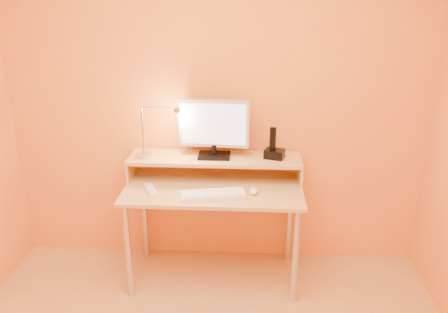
# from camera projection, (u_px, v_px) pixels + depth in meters

# --- Properties ---
(wall_back) EXTENTS (3.00, 0.04, 2.50)m
(wall_back) POSITION_uv_depth(u_px,v_px,m) (216.00, 99.00, 3.18)
(wall_back) COLOR orange
(wall_back) RESTS_ON floor
(desk_leg_fl) EXTENTS (0.04, 0.04, 0.69)m
(desk_leg_fl) POSITION_uv_depth(u_px,v_px,m) (128.00, 252.00, 3.00)
(desk_leg_fl) COLOR silver
(desk_leg_fl) RESTS_ON floor
(desk_leg_fr) EXTENTS (0.04, 0.04, 0.69)m
(desk_leg_fr) POSITION_uv_depth(u_px,v_px,m) (295.00, 257.00, 2.94)
(desk_leg_fr) COLOR silver
(desk_leg_fr) RESTS_ON floor
(desk_leg_bl) EXTENTS (0.04, 0.04, 0.69)m
(desk_leg_bl) POSITION_uv_depth(u_px,v_px,m) (145.00, 216.00, 3.46)
(desk_leg_bl) COLOR silver
(desk_leg_bl) RESTS_ON floor
(desk_leg_br) EXTENTS (0.04, 0.04, 0.69)m
(desk_leg_br) POSITION_uv_depth(u_px,v_px,m) (289.00, 220.00, 3.40)
(desk_leg_br) COLOR silver
(desk_leg_br) RESTS_ON floor
(desk_lower) EXTENTS (1.20, 0.60, 0.02)m
(desk_lower) POSITION_uv_depth(u_px,v_px,m) (213.00, 188.00, 3.07)
(desk_lower) COLOR tan
(desk_lower) RESTS_ON floor
(shelf_riser_left) EXTENTS (0.02, 0.30, 0.14)m
(shelf_riser_left) POSITION_uv_depth(u_px,v_px,m) (132.00, 167.00, 3.22)
(shelf_riser_left) COLOR tan
(shelf_riser_left) RESTS_ON desk_lower
(shelf_riser_right) EXTENTS (0.02, 0.30, 0.14)m
(shelf_riser_right) POSITION_uv_depth(u_px,v_px,m) (300.00, 171.00, 3.15)
(shelf_riser_right) COLOR tan
(shelf_riser_right) RESTS_ON desk_lower
(desk_shelf) EXTENTS (1.20, 0.30, 0.02)m
(desk_shelf) POSITION_uv_depth(u_px,v_px,m) (215.00, 158.00, 3.16)
(desk_shelf) COLOR tan
(desk_shelf) RESTS_ON desk_lower
(monitor_foot) EXTENTS (0.22, 0.16, 0.02)m
(monitor_foot) POSITION_uv_depth(u_px,v_px,m) (214.00, 155.00, 3.15)
(monitor_foot) COLOR black
(monitor_foot) RESTS_ON desk_shelf
(monitor_neck) EXTENTS (0.04, 0.04, 0.07)m
(monitor_neck) POSITION_uv_depth(u_px,v_px,m) (214.00, 150.00, 3.13)
(monitor_neck) COLOR black
(monitor_neck) RESTS_ON monitor_foot
(monitor_panel) EXTENTS (0.48, 0.07, 0.33)m
(monitor_panel) POSITION_uv_depth(u_px,v_px,m) (214.00, 123.00, 3.08)
(monitor_panel) COLOR #BBBBC0
(monitor_panel) RESTS_ON monitor_neck
(monitor_back) EXTENTS (0.43, 0.04, 0.28)m
(monitor_back) POSITION_uv_depth(u_px,v_px,m) (214.00, 122.00, 3.10)
(monitor_back) COLOR black
(monitor_back) RESTS_ON monitor_panel
(monitor_screen) EXTENTS (0.44, 0.04, 0.29)m
(monitor_screen) POSITION_uv_depth(u_px,v_px,m) (214.00, 124.00, 3.06)
(monitor_screen) COLOR silver
(monitor_screen) RESTS_ON monitor_panel
(lamp_base) EXTENTS (0.10, 0.10, 0.02)m
(lamp_base) POSITION_uv_depth(u_px,v_px,m) (144.00, 155.00, 3.14)
(lamp_base) COLOR silver
(lamp_base) RESTS_ON desk_shelf
(lamp_post) EXTENTS (0.01, 0.01, 0.33)m
(lamp_post) POSITION_uv_depth(u_px,v_px,m) (143.00, 131.00, 3.08)
(lamp_post) COLOR silver
(lamp_post) RESTS_ON lamp_base
(lamp_arm) EXTENTS (0.24, 0.01, 0.01)m
(lamp_arm) POSITION_uv_depth(u_px,v_px,m) (159.00, 107.00, 3.02)
(lamp_arm) COLOR silver
(lamp_arm) RESTS_ON lamp_post
(lamp_head) EXTENTS (0.04, 0.04, 0.03)m
(lamp_head) POSITION_uv_depth(u_px,v_px,m) (177.00, 110.00, 3.01)
(lamp_head) COLOR silver
(lamp_head) RESTS_ON lamp_arm
(lamp_bulb) EXTENTS (0.03, 0.03, 0.00)m
(lamp_bulb) POSITION_uv_depth(u_px,v_px,m) (177.00, 112.00, 3.02)
(lamp_bulb) COLOR #FFEAC6
(lamp_bulb) RESTS_ON lamp_head
(phone_dock) EXTENTS (0.15, 0.13, 0.06)m
(phone_dock) POSITION_uv_depth(u_px,v_px,m) (274.00, 154.00, 3.12)
(phone_dock) COLOR black
(phone_dock) RESTS_ON desk_shelf
(phone_handset) EXTENTS (0.05, 0.04, 0.16)m
(phone_handset) POSITION_uv_depth(u_px,v_px,m) (273.00, 139.00, 3.08)
(phone_handset) COLOR black
(phone_handset) RESTS_ON phone_dock
(phone_led) EXTENTS (0.01, 0.00, 0.04)m
(phone_led) POSITION_uv_depth(u_px,v_px,m) (281.00, 157.00, 3.07)
(phone_led) COLOR #177BFF
(phone_led) RESTS_ON phone_dock
(keyboard) EXTENTS (0.43, 0.21, 0.02)m
(keyboard) POSITION_uv_depth(u_px,v_px,m) (213.00, 195.00, 2.92)
(keyboard) COLOR white
(keyboard) RESTS_ON desk_lower
(mouse) EXTENTS (0.06, 0.10, 0.03)m
(mouse) POSITION_uv_depth(u_px,v_px,m) (254.00, 191.00, 2.96)
(mouse) COLOR white
(mouse) RESTS_ON desk_lower
(remote_control) EXTENTS (0.13, 0.20, 0.02)m
(remote_control) POSITION_uv_depth(u_px,v_px,m) (151.00, 189.00, 3.00)
(remote_control) COLOR white
(remote_control) RESTS_ON desk_lower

